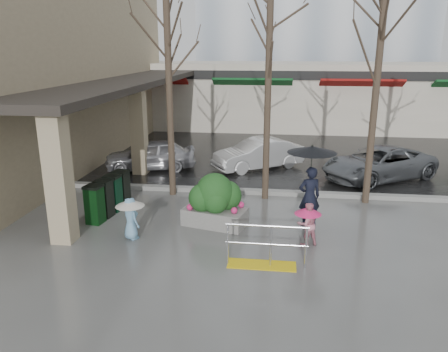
% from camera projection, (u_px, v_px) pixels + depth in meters
% --- Properties ---
extents(ground, '(120.00, 120.00, 0.00)m').
position_uv_depth(ground, '(214.00, 241.00, 11.52)').
color(ground, '#51514F').
rests_on(ground, ground).
extents(street_asphalt, '(120.00, 36.00, 0.01)m').
position_uv_depth(street_asphalt, '(258.00, 116.00, 32.46)').
color(street_asphalt, black).
rests_on(street_asphalt, ground).
extents(curb, '(120.00, 0.30, 0.15)m').
position_uv_depth(curb, '(231.00, 191.00, 15.31)').
color(curb, gray).
rests_on(curb, ground).
extents(near_building, '(6.00, 18.00, 8.00)m').
position_uv_depth(near_building, '(38.00, 69.00, 19.10)').
color(near_building, tan).
rests_on(near_building, ground).
extents(canopy_slab, '(2.80, 18.00, 0.25)m').
position_uv_depth(canopy_slab, '(131.00, 79.00, 18.70)').
color(canopy_slab, '#2D2823').
rests_on(canopy_slab, pillar_front).
extents(pillar_front, '(0.55, 0.55, 3.50)m').
position_uv_depth(pillar_front, '(59.00, 177.00, 11.03)').
color(pillar_front, tan).
rests_on(pillar_front, ground).
extents(pillar_back, '(0.55, 0.55, 3.50)m').
position_uv_depth(pillar_back, '(139.00, 131.00, 17.21)').
color(pillar_back, tan).
rests_on(pillar_back, ground).
extents(storefront_row, '(34.00, 6.74, 4.00)m').
position_uv_depth(storefront_row, '(287.00, 95.00, 27.81)').
color(storefront_row, beige).
rests_on(storefront_row, ground).
extents(handrail, '(1.90, 0.50, 1.03)m').
position_uv_depth(handrail, '(265.00, 251.00, 10.11)').
color(handrail, yellow).
rests_on(handrail, ground).
extents(tree_west, '(3.20, 3.20, 6.80)m').
position_uv_depth(tree_west, '(168.00, 42.00, 13.76)').
color(tree_west, '#382B21').
rests_on(tree_west, ground).
extents(tree_midwest, '(3.20, 3.20, 7.00)m').
position_uv_depth(tree_midwest, '(270.00, 36.00, 13.33)').
color(tree_midwest, '#382B21').
rests_on(tree_midwest, ground).
extents(tree_mideast, '(3.20, 3.20, 6.50)m').
position_uv_depth(tree_mideast, '(380.00, 49.00, 13.03)').
color(tree_mideast, '#382B21').
rests_on(tree_mideast, ground).
extents(woman, '(1.37, 1.37, 2.37)m').
position_uv_depth(woman, '(311.00, 177.00, 12.10)').
color(woman, black).
rests_on(woman, ground).
extents(child_pink, '(0.69, 0.69, 1.14)m').
position_uv_depth(child_pink, '(308.00, 221.00, 11.13)').
color(child_pink, pink).
rests_on(child_pink, ground).
extents(child_blue, '(0.77, 0.77, 1.15)m').
position_uv_depth(child_blue, '(130.00, 214.00, 11.47)').
color(child_blue, '#71A4C9').
rests_on(child_blue, ground).
extents(planter, '(1.93, 1.30, 1.54)m').
position_uv_depth(planter, '(215.00, 201.00, 12.37)').
color(planter, slate).
rests_on(planter, ground).
extents(news_boxes, '(0.75, 2.09, 1.14)m').
position_uv_depth(news_boxes, '(109.00, 196.00, 13.28)').
color(news_boxes, black).
rests_on(news_boxes, ground).
extents(car_a, '(3.96, 2.43, 1.26)m').
position_uv_depth(car_a, '(151.00, 155.00, 18.09)').
color(car_a, '#9F9FA3').
rests_on(car_a, ground).
extents(car_b, '(3.93, 3.21, 1.26)m').
position_uv_depth(car_b, '(258.00, 154.00, 18.25)').
color(car_b, white).
rests_on(car_b, ground).
extents(car_c, '(4.95, 4.17, 1.26)m').
position_uv_depth(car_c, '(379.00, 163.00, 16.79)').
color(car_c, slate).
rests_on(car_c, ground).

